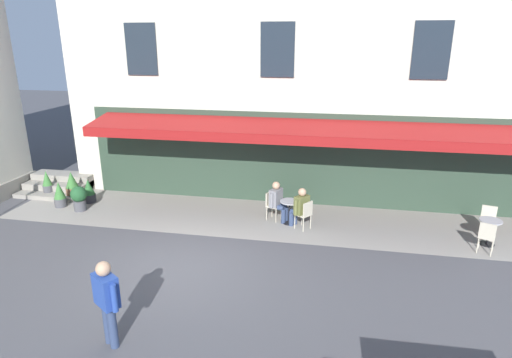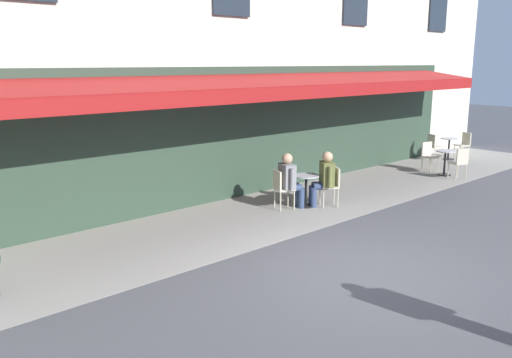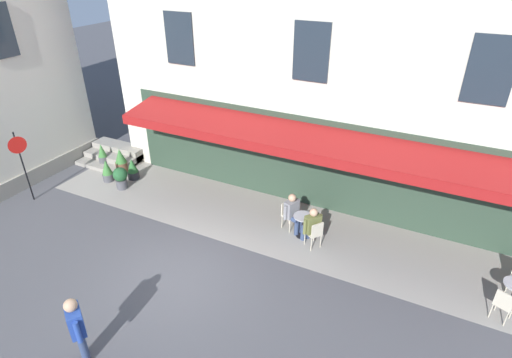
{
  "view_description": "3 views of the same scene",
  "coord_description": "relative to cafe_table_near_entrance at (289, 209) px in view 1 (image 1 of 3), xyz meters",
  "views": [
    {
      "loc": [
        -3.62,
        9.11,
        5.49
      ],
      "look_at": [
        -1.25,
        -3.46,
        1.31
      ],
      "focal_mm": 29.84,
      "sensor_mm": 36.0,
      "label": 1
    },
    {
      "loc": [
        6.61,
        4.87,
        3.3
      ],
      "look_at": [
        -0.86,
        -3.25,
        0.87
      ],
      "focal_mm": 37.24,
      "sensor_mm": 36.0,
      "label": 2
    },
    {
      "loc": [
        -5.59,
        6.6,
        7.78
      ],
      "look_at": [
        -0.51,
        -3.67,
        1.31
      ],
      "focal_mm": 28.52,
      "sensor_mm": 36.0,
      "label": 3
    }
  ],
  "objects": [
    {
      "name": "sidewalk_cafe_terrace",
      "position": [
        -0.88,
        -0.23,
        -0.49
      ],
      "size": [
        20.5,
        3.2,
        0.01
      ],
      "primitive_type": "cube",
      "color": "gray",
      "rests_on": "ground_plane"
    },
    {
      "name": "potted_plant_entrance_left",
      "position": [
        7.94,
        0.04,
        -0.06
      ],
      "size": [
        0.41,
        0.41,
        0.89
      ],
      "color": "#4C4C51",
      "rests_on": "ground_plane"
    },
    {
      "name": "seated_patron_in_grey",
      "position": [
        0.39,
        -0.15,
        0.2
      ],
      "size": [
        0.62,
        0.62,
        1.29
      ],
      "color": "navy",
      "rests_on": "ground_plane"
    },
    {
      "name": "cafe_chair_cream_back_row",
      "position": [
        0.59,
        -0.23,
        0.06
      ],
      "size": [
        0.52,
        0.52,
        0.91
      ],
      "color": "beige",
      "rests_on": "ground_plane"
    },
    {
      "name": "cafe_chair_cream_corner_right",
      "position": [
        -0.51,
        0.37,
        0.06
      ],
      "size": [
        0.56,
        0.56,
        0.91
      ],
      "color": "beige",
      "rests_on": "ground_plane"
    },
    {
      "name": "cafe_chair_cream_by_window",
      "position": [
        -5.41,
        1.01,
        0.06
      ],
      "size": [
        0.52,
        0.52,
        0.91
      ],
      "color": "beige",
      "rests_on": "ground_plane"
    },
    {
      "name": "ground_plane",
      "position": [
        2.37,
        3.17,
        -0.49
      ],
      "size": [
        70.0,
        70.0,
        0.0
      ],
      "primitive_type": "plane",
      "color": "#4C4C51"
    },
    {
      "name": "cafe_table_streetside",
      "position": [
        -5.65,
        0.43,
        0.0
      ],
      "size": [
        0.6,
        0.6,
        0.75
      ],
      "color": "black",
      "rests_on": "ground_plane"
    },
    {
      "name": "potted_plant_by_steps",
      "position": [
        9.06,
        -0.86,
        -0.03
      ],
      "size": [
        0.35,
        0.35,
        0.95
      ],
      "color": "#4C4C51",
      "rests_on": "ground_plane"
    },
    {
      "name": "cafe_table_near_entrance",
      "position": [
        0.0,
        0.0,
        0.0
      ],
      "size": [
        0.6,
        0.6,
        0.75
      ],
      "color": "black",
      "rests_on": "ground_plane"
    },
    {
      "name": "potted_plant_mid_terrace",
      "position": [
        7.07,
        0.25,
        -0.02
      ],
      "size": [
        0.53,
        0.53,
        0.85
      ],
      "color": "#4C4C51",
      "rests_on": "ground_plane"
    },
    {
      "name": "cafe_chair_cream_corner_left",
      "position": [
        -5.8,
        -0.18,
        0.06
      ],
      "size": [
        0.48,
        0.48,
        0.91
      ],
      "color": "beige",
      "rests_on": "ground_plane"
    },
    {
      "name": "potted_plant_entrance_right",
      "position": [
        7.98,
        -0.76,
        -0.0
      ],
      "size": [
        0.47,
        0.47,
        1.0
      ],
      "color": "brown",
      "rests_on": "ground_plane"
    },
    {
      "name": "back_alley_steps",
      "position": [
        8.97,
        -1.43,
        -0.25
      ],
      "size": [
        2.4,
        1.75,
        0.6
      ],
      "color": "gray",
      "rests_on": "ground_plane"
    },
    {
      "name": "seated_companion_in_olive",
      "position": [
        -0.34,
        0.24,
        0.2
      ],
      "size": [
        0.63,
        0.61,
        1.29
      ],
      "color": "navy",
      "rests_on": "ground_plane"
    },
    {
      "name": "potted_plant_under_sign",
      "position": [
        7.19,
        -0.53,
        -0.08
      ],
      "size": [
        0.43,
        0.43,
        0.84
      ],
      "color": "#2D2D33",
      "rests_on": "ground_plane"
    },
    {
      "name": "walking_pedestrian_in_blue",
      "position": [
        2.66,
        6.21,
        0.53
      ],
      "size": [
        0.62,
        0.52,
        1.75
      ],
      "color": "navy",
      "rests_on": "ground_plane"
    }
  ]
}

